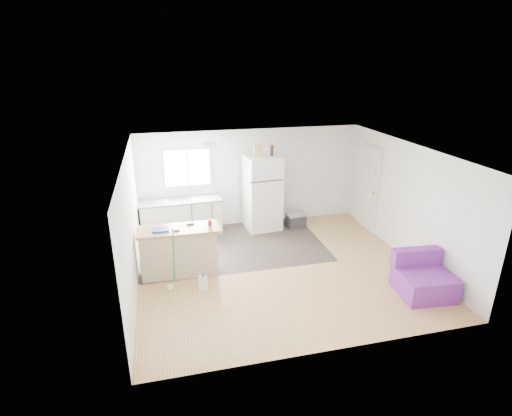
# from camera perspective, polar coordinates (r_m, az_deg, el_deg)

# --- Properties ---
(room) EXTENTS (5.51, 5.01, 2.41)m
(room) POSITION_cam_1_polar(r_m,az_deg,el_deg) (7.65, 3.49, -0.73)
(room) COLOR #A77D46
(room) RESTS_ON ground
(vinyl_zone) EXTENTS (4.05, 2.50, 0.00)m
(vinyl_zone) POSITION_cam_1_polar(r_m,az_deg,el_deg) (9.09, -3.38, -5.36)
(vinyl_zone) COLOR #2F2623
(vinyl_zone) RESTS_ON floor
(window) EXTENTS (1.18, 0.06, 0.98)m
(window) POSITION_cam_1_polar(r_m,az_deg,el_deg) (9.62, -9.78, 5.69)
(window) COLOR white
(window) RESTS_ON back_wall
(interior_door) EXTENTS (0.11, 0.92, 2.10)m
(interior_door) POSITION_cam_1_polar(r_m,az_deg,el_deg) (10.11, 15.79, 2.77)
(interior_door) COLOR white
(interior_door) RESTS_ON right_wall
(ceiling_fixture) EXTENTS (0.30, 0.30, 0.07)m
(ceiling_fixture) POSITION_cam_1_polar(r_m,az_deg,el_deg) (8.22, -6.96, 9.10)
(ceiling_fixture) COLOR white
(ceiling_fixture) RESTS_ON ceiling
(kitchen_cabinets) EXTENTS (1.96, 0.69, 1.13)m
(kitchen_cabinets) POSITION_cam_1_polar(r_m,az_deg,el_deg) (9.68, -10.63, -1.20)
(kitchen_cabinets) COLOR white
(kitchen_cabinets) RESTS_ON floor
(peninsula) EXTENTS (1.58, 0.63, 0.96)m
(peninsula) POSITION_cam_1_polar(r_m,az_deg,el_deg) (7.89, -10.93, -6.06)
(peninsula) COLOR #CCB593
(peninsula) RESTS_ON floor
(refrigerator) EXTENTS (0.88, 0.84, 1.83)m
(refrigerator) POSITION_cam_1_polar(r_m,az_deg,el_deg) (9.70, 0.92, 2.20)
(refrigerator) COLOR white
(refrigerator) RESTS_ON floor
(cooler) EXTENTS (0.51, 0.39, 0.36)m
(cooler) POSITION_cam_1_polar(r_m,az_deg,el_deg) (10.05, 5.73, -1.68)
(cooler) COLOR #2D2D2F
(cooler) RESTS_ON floor
(purple_seat) EXTENTS (0.97, 0.93, 0.75)m
(purple_seat) POSITION_cam_1_polar(r_m,az_deg,el_deg) (7.85, 22.71, -9.34)
(purple_seat) COLOR purple
(purple_seat) RESTS_ON floor
(cleaner_jug) EXTENTS (0.17, 0.14, 0.33)m
(cleaner_jug) POSITION_cam_1_polar(r_m,az_deg,el_deg) (7.46, -7.57, -10.54)
(cleaner_jug) COLOR white
(cleaner_jug) RESTS_ON floor
(mop) EXTENTS (0.22, 0.35, 1.24)m
(mop) POSITION_cam_1_polar(r_m,az_deg,el_deg) (7.53, -12.06, -9.75)
(mop) COLOR green
(mop) RESTS_ON floor
(red_cup) EXTENTS (0.10, 0.10, 0.12)m
(red_cup) POSITION_cam_1_polar(r_m,az_deg,el_deg) (7.72, -6.60, -2.05)
(red_cup) COLOR red
(red_cup) RESTS_ON peninsula
(blue_tray) EXTENTS (0.30, 0.22, 0.04)m
(blue_tray) POSITION_cam_1_polar(r_m,az_deg,el_deg) (7.66, -13.47, -3.05)
(blue_tray) COLOR #1242B1
(blue_tray) RESTS_ON peninsula
(tool_a) EXTENTS (0.15, 0.08, 0.03)m
(tool_a) POSITION_cam_1_polar(r_m,az_deg,el_deg) (7.82, -9.39, -2.26)
(tool_a) COLOR black
(tool_a) RESTS_ON peninsula
(tool_b) EXTENTS (0.10, 0.04, 0.03)m
(tool_b) POSITION_cam_1_polar(r_m,az_deg,el_deg) (7.56, -11.28, -3.21)
(tool_b) COLOR black
(tool_b) RESTS_ON peninsula
(cardboard_box) EXTENTS (0.20, 0.10, 0.30)m
(cardboard_box) POSITION_cam_1_polar(r_m,az_deg,el_deg) (9.31, 0.28, 8.21)
(cardboard_box) COLOR tan
(cardboard_box) RESTS_ON refrigerator
(bottle_left) EXTENTS (0.08, 0.08, 0.25)m
(bottle_left) POSITION_cam_1_polar(r_m,az_deg,el_deg) (9.42, 2.30, 8.20)
(bottle_left) COLOR #37160A
(bottle_left) RESTS_ON refrigerator
(bottle_right) EXTENTS (0.08, 0.08, 0.25)m
(bottle_right) POSITION_cam_1_polar(r_m,az_deg,el_deg) (9.44, 2.26, 8.22)
(bottle_right) COLOR #37160A
(bottle_right) RESTS_ON refrigerator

